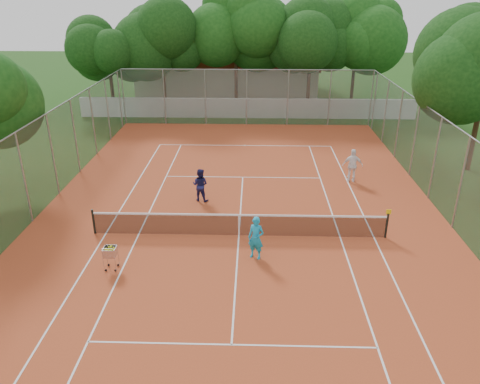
{
  "coord_description": "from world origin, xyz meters",
  "views": [
    {
      "loc": [
        0.56,
        -16.79,
        9.3
      ],
      "look_at": [
        0.0,
        1.5,
        1.3
      ],
      "focal_mm": 35.0,
      "sensor_mm": 36.0,
      "label": 1
    }
  ],
  "objects_px": {
    "player_far_left": "(200,185)",
    "player_far_right": "(353,166)",
    "tennis_net": "(239,225)",
    "player_near": "(256,238)",
    "ball_hopper": "(111,257)",
    "clubhouse": "(228,69)"
  },
  "relations": [
    {
      "from": "clubhouse",
      "to": "player_far_left",
      "type": "height_order",
      "value": "clubhouse"
    },
    {
      "from": "clubhouse",
      "to": "tennis_net",
      "type": "bearing_deg",
      "value": -86.05
    },
    {
      "from": "player_far_right",
      "to": "ball_hopper",
      "type": "distance_m",
      "value": 13.33
    },
    {
      "from": "tennis_net",
      "to": "ball_hopper",
      "type": "distance_m",
      "value": 5.2
    },
    {
      "from": "tennis_net",
      "to": "player_far_right",
      "type": "height_order",
      "value": "player_far_right"
    },
    {
      "from": "tennis_net",
      "to": "ball_hopper",
      "type": "relative_size",
      "value": 12.39
    },
    {
      "from": "clubhouse",
      "to": "player_far_right",
      "type": "bearing_deg",
      "value": -71.54
    },
    {
      "from": "player_near",
      "to": "ball_hopper",
      "type": "height_order",
      "value": "player_near"
    },
    {
      "from": "tennis_net",
      "to": "player_near",
      "type": "xyz_separation_m",
      "value": [
        0.69,
        -1.68,
        0.34
      ]
    },
    {
      "from": "clubhouse",
      "to": "player_near",
      "type": "distance_m",
      "value": 30.83
    },
    {
      "from": "ball_hopper",
      "to": "player_far_right",
      "type": "bearing_deg",
      "value": 41.29
    },
    {
      "from": "tennis_net",
      "to": "ball_hopper",
      "type": "xyz_separation_m",
      "value": [
        -4.49,
        -2.62,
        -0.01
      ]
    },
    {
      "from": "player_far_left",
      "to": "player_far_right",
      "type": "relative_size",
      "value": 0.9
    },
    {
      "from": "player_near",
      "to": "player_far_left",
      "type": "distance_m",
      "value": 5.7
    },
    {
      "from": "player_far_left",
      "to": "player_far_right",
      "type": "bearing_deg",
      "value": -145.33
    },
    {
      "from": "player_near",
      "to": "player_far_left",
      "type": "bearing_deg",
      "value": 139.68
    },
    {
      "from": "tennis_net",
      "to": "clubhouse",
      "type": "distance_m",
      "value": 29.12
    },
    {
      "from": "player_far_left",
      "to": "ball_hopper",
      "type": "height_order",
      "value": "player_far_left"
    },
    {
      "from": "clubhouse",
      "to": "player_far_right",
      "type": "xyz_separation_m",
      "value": [
        7.68,
        -23.01,
        -1.3
      ]
    },
    {
      "from": "ball_hopper",
      "to": "player_far_left",
      "type": "bearing_deg",
      "value": 67.94
    },
    {
      "from": "clubhouse",
      "to": "player_far_left",
      "type": "xyz_separation_m",
      "value": [
        0.07,
        -25.62,
        -1.39
      ]
    },
    {
      "from": "player_far_right",
      "to": "tennis_net",
      "type": "bearing_deg",
      "value": 53.07
    }
  ]
}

